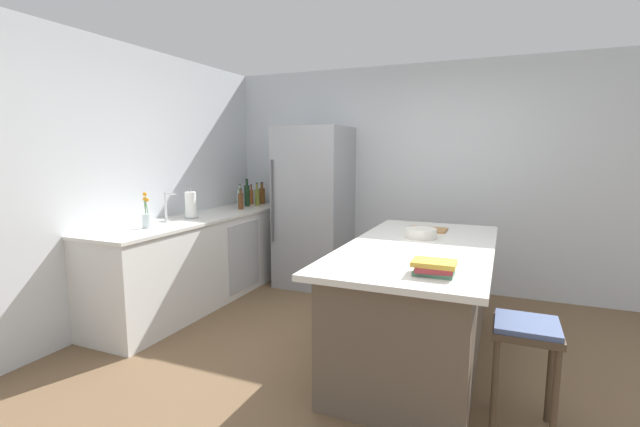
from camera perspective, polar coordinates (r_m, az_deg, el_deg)
ground_plane at (r=3.46m, az=6.01°, el=-19.61°), size 7.20×7.20×0.00m
wall_rear at (r=5.27m, az=13.47°, el=4.55°), size 6.00×0.10×2.60m
wall_left at (r=4.45m, az=-25.49°, el=3.36°), size 0.10×6.00×2.60m
counter_run_left at (r=4.88m, az=-15.19°, el=-5.73°), size 0.66×2.69×0.93m
kitchen_island at (r=3.55m, az=12.69°, el=-11.06°), size 1.07×2.23×0.90m
refrigerator at (r=5.25m, az=-0.76°, el=0.88°), size 0.79×0.78×1.89m
bar_stool at (r=2.83m, az=25.32°, el=-14.98°), size 0.36×0.36×0.66m
sink_faucet at (r=4.48m, az=-19.42°, el=0.90°), size 0.15×0.05×0.30m
flower_vase at (r=4.21m, az=-21.74°, el=-0.48°), size 0.08×0.08×0.33m
paper_towel_roll at (r=4.68m, az=-16.55°, el=1.03°), size 0.14×0.14×0.31m
whiskey_bottle at (r=5.77m, az=-7.59°, el=2.38°), size 0.08×0.08×0.28m
vinegar_bottle at (r=5.75m, az=-8.97°, el=2.24°), size 0.05×0.05×0.26m
olive_oil_bottle at (r=5.59m, az=-8.23°, el=2.19°), size 0.06×0.06×0.29m
wine_bottle at (r=5.56m, az=-9.53°, el=2.44°), size 0.07×0.07×0.34m
hot_sauce_bottle at (r=5.49m, az=-10.42°, el=1.83°), size 0.05×0.05×0.24m
gin_bottle at (r=5.38m, az=-10.42°, el=1.94°), size 0.07×0.07×0.29m
syrup_bottle at (r=5.27m, az=-10.33°, el=1.69°), size 0.06×0.06×0.25m
cookbook_stack at (r=2.63m, az=14.67°, el=-6.83°), size 0.25×0.20×0.08m
mixing_bowl at (r=3.69m, az=13.09°, el=-2.53°), size 0.25×0.25×0.08m
cutting_board at (r=4.06m, az=13.87°, el=-2.03°), size 0.34×0.24×0.02m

